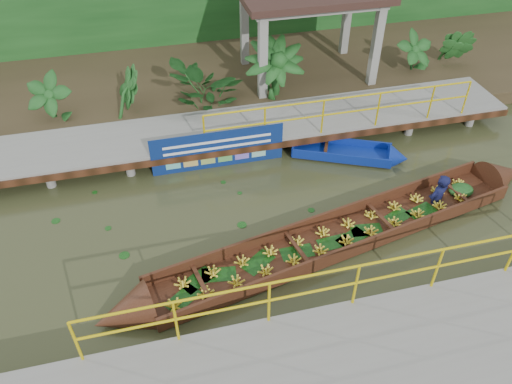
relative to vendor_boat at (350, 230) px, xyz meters
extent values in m
plane|color=#2C3018|center=(-1.70, 0.86, -0.20)|extent=(80.00, 80.00, 0.00)
cube|color=#332919|center=(-1.70, 8.36, 0.02)|extent=(30.00, 8.00, 0.45)
cube|color=gray|center=(-1.70, 4.36, 0.30)|extent=(16.00, 2.00, 0.15)
cube|color=black|center=(-1.70, 3.36, 0.22)|extent=(16.00, 0.12, 0.18)
cylinder|color=#DBBC0B|center=(1.05, 3.41, 1.37)|extent=(7.50, 0.05, 0.05)
cylinder|color=#DBBC0B|center=(1.05, 3.41, 0.92)|extent=(7.50, 0.05, 0.05)
cylinder|color=#DBBC0B|center=(1.05, 3.41, 0.87)|extent=(0.05, 0.05, 1.00)
cylinder|color=gray|center=(-7.70, 3.56, 0.02)|extent=(0.24, 0.24, 0.55)
cylinder|color=gray|center=(-7.70, 5.16, 0.02)|extent=(0.24, 0.24, 0.55)
cylinder|color=gray|center=(-5.70, 3.56, 0.02)|extent=(0.24, 0.24, 0.55)
cylinder|color=gray|center=(-5.70, 5.16, 0.02)|extent=(0.24, 0.24, 0.55)
cylinder|color=gray|center=(-3.70, 3.56, 0.02)|extent=(0.24, 0.24, 0.55)
cylinder|color=gray|center=(-3.70, 5.16, 0.02)|extent=(0.24, 0.24, 0.55)
cylinder|color=gray|center=(-1.70, 3.56, 0.02)|extent=(0.24, 0.24, 0.55)
cylinder|color=gray|center=(-1.70, 5.16, 0.02)|extent=(0.24, 0.24, 0.55)
cylinder|color=gray|center=(0.30, 3.56, 0.02)|extent=(0.24, 0.24, 0.55)
cylinder|color=gray|center=(0.30, 5.16, 0.02)|extent=(0.24, 0.24, 0.55)
cylinder|color=gray|center=(2.30, 3.56, 0.02)|extent=(0.24, 0.24, 0.55)
cylinder|color=gray|center=(2.30, 5.16, 0.02)|extent=(0.24, 0.24, 0.55)
cylinder|color=gray|center=(4.30, 3.56, 0.02)|extent=(0.24, 0.24, 0.55)
cylinder|color=gray|center=(4.30, 5.16, 0.02)|extent=(0.24, 0.24, 0.55)
cylinder|color=gray|center=(-1.70, 3.56, 0.02)|extent=(0.24, 0.24, 0.55)
cube|color=gray|center=(-0.70, -3.34, 0.10)|extent=(18.00, 2.40, 0.70)
cylinder|color=#DBBC0B|center=(-0.70, -2.19, 1.45)|extent=(10.00, 0.05, 0.05)
cylinder|color=#DBBC0B|center=(-0.70, -2.19, 1.00)|extent=(10.00, 0.05, 0.05)
cylinder|color=#DBBC0B|center=(-0.70, -2.19, 0.95)|extent=(0.05, 0.05, 1.00)
cube|color=gray|center=(-0.50, 5.96, 1.40)|extent=(0.25, 0.25, 2.80)
cube|color=gray|center=(3.10, 5.96, 1.40)|extent=(0.25, 0.25, 2.80)
cube|color=gray|center=(-0.50, 8.36, 1.40)|extent=(0.25, 0.25, 2.80)
cube|color=gray|center=(3.10, 8.36, 1.40)|extent=(0.25, 0.25, 2.80)
cube|color=#371A0F|center=(-0.24, -0.05, -0.14)|extent=(8.92, 2.93, 0.07)
cube|color=#371A0F|center=(-0.36, 0.49, 0.02)|extent=(8.70, 1.91, 0.38)
cube|color=#371A0F|center=(-0.13, -0.60, 0.02)|extent=(8.70, 1.91, 0.38)
cone|color=#371A0F|center=(-5.08, -1.08, -0.05)|extent=(1.31, 1.27, 1.07)
cone|color=#371A0F|center=(4.59, 0.98, -0.05)|extent=(1.31, 1.27, 1.07)
ellipsoid|color=#133D14|center=(3.23, 0.69, -0.02)|extent=(0.71, 0.61, 0.29)
imported|color=#0E1135|center=(2.47, 0.53, 0.69)|extent=(0.67, 0.55, 1.58)
cube|color=navy|center=(0.99, 2.99, -0.11)|extent=(2.73, 1.84, 0.09)
cube|color=navy|center=(1.15, 3.35, -0.01)|extent=(2.42, 1.17, 0.26)
cube|color=navy|center=(0.82, 2.63, -0.01)|extent=(2.42, 1.17, 0.26)
cube|color=navy|center=(-0.21, 3.55, -0.01)|extent=(0.38, 0.74, 0.26)
cone|color=navy|center=(2.35, 2.35, -0.06)|extent=(0.79, 0.90, 0.74)
cube|color=black|center=(0.59, 3.17, 0.03)|extent=(0.42, 0.76, 0.04)
cube|color=navy|center=(-2.39, 3.34, 0.35)|extent=(3.51, 0.03, 1.10)
cube|color=white|center=(-2.39, 3.32, 0.62)|extent=(2.85, 0.01, 0.07)
cube|color=white|center=(-2.39, 3.32, 0.42)|extent=(2.85, 0.01, 0.07)
imported|color=#133D14|center=(-6.67, 6.16, 1.02)|extent=(1.24, 1.24, 1.54)
imported|color=#133D14|center=(-4.67, 6.16, 1.02)|extent=(1.24, 1.24, 1.54)
imported|color=#133D14|center=(-2.17, 6.16, 1.02)|extent=(1.24, 1.24, 1.54)
imported|color=#133D14|center=(-0.17, 6.16, 1.02)|extent=(1.24, 1.24, 1.54)
imported|color=#133D14|center=(4.83, 6.16, 1.02)|extent=(1.24, 1.24, 1.54)
imported|color=#133D14|center=(6.33, 6.16, 1.02)|extent=(1.24, 1.24, 1.54)
camera|label=1|loc=(-4.01, -7.31, 7.89)|focal=35.00mm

